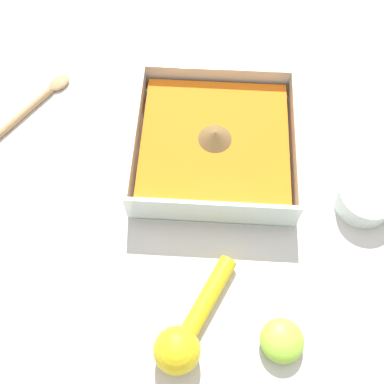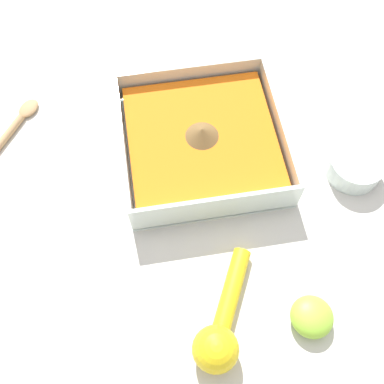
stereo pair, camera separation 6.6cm
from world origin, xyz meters
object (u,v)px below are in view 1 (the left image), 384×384
at_px(lemon_squeezer, 185,336).
at_px(lemon_half, 282,340).
at_px(wooden_spoon, 32,106).
at_px(spice_bowl, 365,199).
at_px(square_dish, 214,146).

bearing_deg(lemon_squeezer, lemon_half, 118.04).
relative_size(lemon_half, wooden_spoon, 0.33).
relative_size(spice_bowl, wooden_spoon, 0.49).
relative_size(spice_bowl, lemon_squeezer, 0.53).
height_order(spice_bowl, lemon_squeezer, lemon_squeezer).
relative_size(square_dish, lemon_squeezer, 1.54).
bearing_deg(square_dish, lemon_half, -71.31).
distance_m(lemon_squeezer, lemon_half, 0.12).
distance_m(square_dish, spice_bowl, 0.24).
distance_m(spice_bowl, lemon_squeezer, 0.33).
distance_m(spice_bowl, wooden_spoon, 0.56).
bearing_deg(lemon_half, square_dish, 108.69).
bearing_deg(lemon_squeezer, wooden_spoon, -115.39).
height_order(spice_bowl, wooden_spoon, spice_bowl).
xyz_separation_m(square_dish, spice_bowl, (0.23, -0.08, -0.01)).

